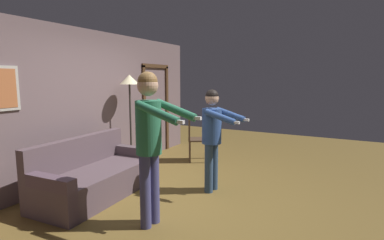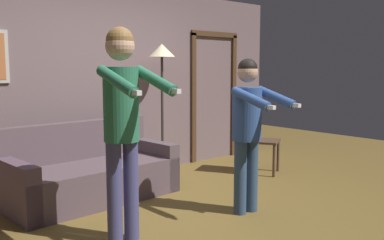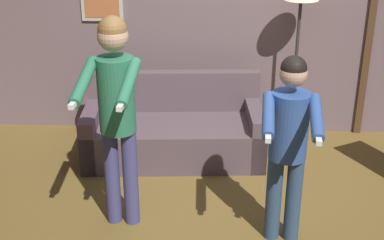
% 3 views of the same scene
% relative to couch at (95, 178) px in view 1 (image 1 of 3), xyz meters
% --- Properties ---
extents(ground_plane, '(12.00, 12.00, 0.00)m').
position_rel_couch_xyz_m(ground_plane, '(0.52, -1.15, -0.28)').
color(ground_plane, brown).
extents(back_wall_assembly, '(6.40, 0.10, 2.60)m').
position_rel_couch_xyz_m(back_wall_assembly, '(0.54, 0.77, 1.02)').
color(back_wall_assembly, '#6E595C').
rests_on(back_wall_assembly, ground_plane).
extents(couch, '(1.95, 0.98, 0.87)m').
position_rel_couch_xyz_m(couch, '(0.00, 0.00, 0.00)').
color(couch, '#56444A').
rests_on(couch, ground_plane).
extents(torchiere_lamp, '(0.37, 0.37, 1.83)m').
position_rel_couch_xyz_m(torchiere_lamp, '(1.31, 0.40, 1.28)').
color(torchiere_lamp, '#332D28').
rests_on(torchiere_lamp, ground_plane).
extents(person_standing_left, '(0.46, 0.76, 1.84)m').
position_rel_couch_xyz_m(person_standing_left, '(-0.35, -1.30, 0.86)').
color(person_standing_left, '#3F3F72').
rests_on(person_standing_left, ground_plane).
extents(person_standing_right, '(0.47, 0.70, 1.59)m').
position_rel_couch_xyz_m(person_standing_right, '(1.02, -1.47, 0.68)').
color(person_standing_right, navy).
rests_on(person_standing_right, ground_plane).
extents(dining_chair_distant, '(0.57, 0.57, 0.93)m').
position_rel_couch_xyz_m(dining_chair_distant, '(2.42, -0.39, 0.25)').
color(dining_chair_distant, '#4C3828').
rests_on(dining_chair_distant, ground_plane).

